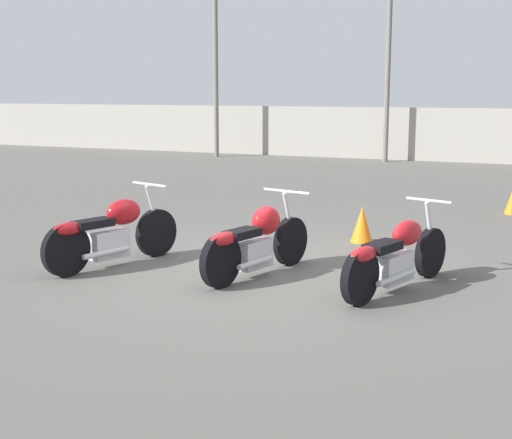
% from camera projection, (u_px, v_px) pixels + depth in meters
% --- Properties ---
extents(ground_plane, '(60.00, 60.00, 0.00)m').
position_uv_depth(ground_plane, '(257.00, 269.00, 9.08)').
color(ground_plane, '#5B5954').
extents(fence_back, '(40.00, 0.04, 1.69)m').
position_uv_depth(fence_back, '(446.00, 135.00, 22.46)').
color(fence_back, '#9E998E').
rests_on(fence_back, ground_plane).
extents(light_pole_right, '(0.70, 0.35, 7.58)m').
position_uv_depth(light_pole_right, '(215.00, 22.00, 23.55)').
color(light_pole_right, slate).
rests_on(light_pole_right, ground_plane).
extents(motorcycle_slot_0, '(0.88, 2.02, 1.02)m').
position_uv_depth(motorcycle_slot_0, '(112.00, 232.00, 9.16)').
color(motorcycle_slot_0, black).
rests_on(motorcycle_slot_0, ground_plane).
extents(motorcycle_slot_1, '(0.81, 1.98, 1.00)m').
position_uv_depth(motorcycle_slot_1, '(256.00, 242.00, 8.67)').
color(motorcycle_slot_1, black).
rests_on(motorcycle_slot_1, ground_plane).
extents(motorcycle_slot_2, '(0.88, 2.08, 0.97)m').
position_uv_depth(motorcycle_slot_2, '(396.00, 256.00, 8.03)').
color(motorcycle_slot_2, black).
rests_on(motorcycle_slot_2, ground_plane).
extents(traffic_cone_far, '(0.33, 0.33, 0.54)m').
position_uv_depth(traffic_cone_far, '(362.00, 224.00, 10.65)').
color(traffic_cone_far, orange).
rests_on(traffic_cone_far, ground_plane).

